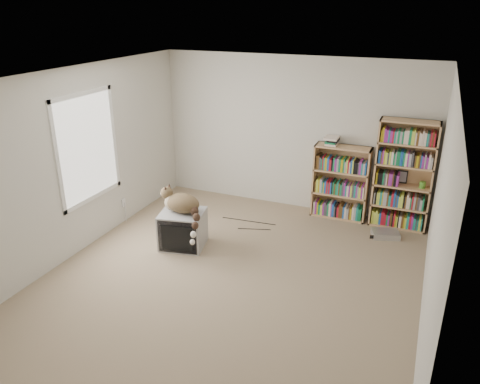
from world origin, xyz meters
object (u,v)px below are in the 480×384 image
at_px(bookcase_tall, 403,177).
at_px(dvd_player, 385,234).
at_px(bookcase_short, 341,185).
at_px(cat, 184,207).
at_px(crt_tv, 183,229).

height_order(bookcase_tall, dvd_player, bookcase_tall).
distance_m(bookcase_tall, bookcase_short, 0.96).
xyz_separation_m(bookcase_tall, bookcase_short, (-0.92, 0.00, -0.26)).
bearing_deg(cat, bookcase_short, 48.28).
height_order(bookcase_tall, bookcase_short, bookcase_tall).
distance_m(bookcase_short, dvd_player, 1.05).
bearing_deg(bookcase_short, bookcase_tall, -0.13).
relative_size(cat, dvd_player, 1.90).
relative_size(cat, bookcase_tall, 0.44).
height_order(cat, bookcase_short, bookcase_short).
bearing_deg(bookcase_tall, crt_tv, -146.21).
relative_size(bookcase_tall, dvd_player, 4.34).
height_order(crt_tv, bookcase_tall, bookcase_tall).
xyz_separation_m(crt_tv, cat, (0.05, -0.04, 0.36)).
xyz_separation_m(cat, bookcase_tall, (2.71, 1.89, 0.18)).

